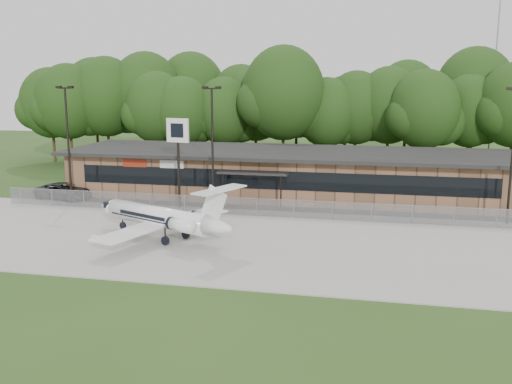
% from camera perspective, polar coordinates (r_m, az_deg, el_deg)
% --- Properties ---
extents(ground, '(160.00, 160.00, 0.00)m').
position_cam_1_polar(ground, '(31.33, -3.96, -8.97)').
color(ground, '#26481A').
rests_on(ground, ground).
extents(apron, '(64.00, 18.00, 0.08)m').
position_cam_1_polar(apron, '(38.68, -0.69, -4.92)').
color(apron, '#9E9B93').
rests_on(apron, ground).
extents(parking_lot, '(50.00, 9.00, 0.06)m').
position_cam_1_polar(parking_lot, '(49.62, 2.25, -1.31)').
color(parking_lot, '#383835').
rests_on(parking_lot, ground).
extents(terminal, '(41.00, 11.65, 4.30)m').
position_cam_1_polar(terminal, '(53.51, 3.08, 1.95)').
color(terminal, '#8F6247').
rests_on(terminal, ground).
extents(fence, '(46.00, 0.04, 1.52)m').
position_cam_1_polar(fence, '(45.13, 1.27, -1.60)').
color(fence, gray).
rests_on(fence, ground).
extents(treeline, '(72.00, 12.00, 15.00)m').
position_cam_1_polar(treeline, '(70.78, 5.45, 8.52)').
color(treeline, '#143811').
rests_on(treeline, ground).
extents(radio_mast, '(0.20, 0.20, 25.00)m').
position_cam_1_polar(radio_mast, '(77.48, 22.81, 11.64)').
color(radio_mast, gray).
rests_on(radio_mast, ground).
extents(light_pole_left, '(1.55, 0.30, 10.23)m').
position_cam_1_polar(light_pole_left, '(52.07, -18.31, 5.36)').
color(light_pole_left, black).
rests_on(light_pole_left, ground).
extents(light_pole_mid, '(1.55, 0.30, 10.23)m').
position_cam_1_polar(light_pole_mid, '(46.89, -4.39, 5.30)').
color(light_pole_mid, black).
rests_on(light_pole_mid, ground).
extents(business_jet, '(12.27, 10.94, 4.24)m').
position_cam_1_polar(business_jet, '(39.11, -9.26, -2.65)').
color(business_jet, white).
rests_on(business_jet, ground).
extents(suv, '(5.90, 3.66, 1.52)m').
position_cam_1_polar(suv, '(54.78, -18.68, 0.08)').
color(suv, '#323335').
rests_on(suv, ground).
extents(pole_sign, '(2.00, 0.54, 7.60)m').
position_cam_1_polar(pole_sign, '(48.14, -7.82, 5.19)').
color(pole_sign, black).
rests_on(pole_sign, ground).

